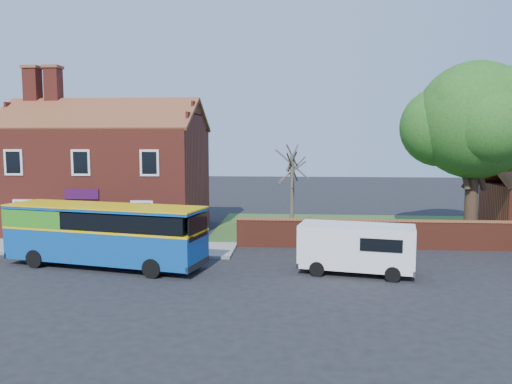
{
  "coord_description": "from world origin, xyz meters",
  "views": [
    {
      "loc": [
        5.16,
        -20.09,
        5.9
      ],
      "look_at": [
        3.22,
        5.0,
        3.26
      ],
      "focal_mm": 35.0,
      "sensor_mm": 36.0,
      "label": 1
    }
  ],
  "objects": [
    {
      "name": "bus",
      "position": [
        -3.89,
        2.15,
        1.64
      ],
      "size": [
        9.75,
        4.36,
        2.89
      ],
      "rotation": [
        0.0,
        0.0,
        -0.22
      ],
      "color": "#0E4A9A",
      "rests_on": "ground"
    },
    {
      "name": "shop_building",
      "position": [
        -7.02,
        11.5,
        3.41
      ],
      "size": [
        12.3,
        8.13,
        10.5
      ],
      "color": "maroon",
      "rests_on": "ground"
    },
    {
      "name": "ground",
      "position": [
        0.0,
        0.0,
        0.0
      ],
      "size": [
        120.0,
        120.0,
        0.0
      ],
      "primitive_type": "plane",
      "color": "black",
      "rests_on": "ground"
    },
    {
      "name": "kerb",
      "position": [
        -7.0,
        4.0,
        0.07
      ],
      "size": [
        18.0,
        0.15,
        0.14
      ],
      "primitive_type": "cube",
      "color": "slate",
      "rests_on": "ground"
    },
    {
      "name": "bare_tree",
      "position": [
        5.02,
        11.07,
        2.74
      ],
      "size": [
        2.0,
        2.38,
        5.33
      ],
      "color": "#4C4238",
      "rests_on": "ground"
    },
    {
      "name": "van_near",
      "position": [
        7.93,
        1.77,
        1.22
      ],
      "size": [
        5.26,
        2.93,
        2.18
      ],
      "rotation": [
        0.0,
        0.0,
        -0.2
      ],
      "color": "white",
      "rests_on": "ground"
    },
    {
      "name": "large_tree",
      "position": [
        15.6,
        9.98,
        6.8
      ],
      "size": [
        8.52,
        6.74,
        10.39
      ],
      "color": "black",
      "rests_on": "ground"
    },
    {
      "name": "boundary_wall",
      "position": [
        13.0,
        7.0,
        0.81
      ],
      "size": [
        22.0,
        0.38,
        1.6
      ],
      "color": "maroon",
      "rests_on": "ground"
    },
    {
      "name": "grass_strip",
      "position": [
        13.0,
        13.0,
        0.02
      ],
      "size": [
        26.0,
        12.0,
        0.04
      ],
      "primitive_type": "cube",
      "color": "#426B28",
      "rests_on": "ground"
    },
    {
      "name": "pavement",
      "position": [
        -7.0,
        5.75,
        0.06
      ],
      "size": [
        18.0,
        3.5,
        0.12
      ],
      "primitive_type": "cube",
      "color": "gray",
      "rests_on": "ground"
    }
  ]
}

